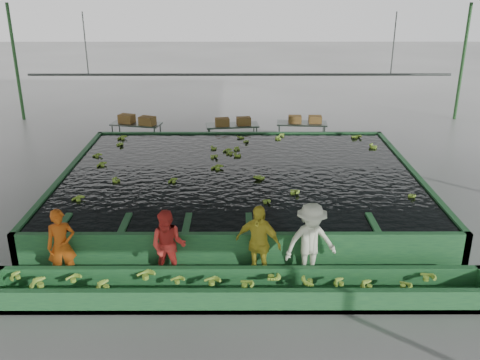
{
  "coord_description": "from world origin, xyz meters",
  "views": [
    {
      "loc": [
        -0.04,
        -12.73,
        6.12
      ],
      "look_at": [
        0.0,
        0.5,
        1.0
      ],
      "focal_mm": 40.0,
      "sensor_mm": 36.0,
      "label": 1
    }
  ],
  "objects_px": {
    "packing_table_left": "(137,134)",
    "box_stack_left": "(137,124)",
    "sorting_trough": "(241,289)",
    "box_stack_mid": "(233,125)",
    "worker_a": "(61,246)",
    "worker_c": "(258,243)",
    "worker_d": "(311,242)",
    "box_stack_right": "(305,123)",
    "packing_table_right": "(301,133)",
    "flotation_tank": "(240,185)",
    "packing_table_mid": "(232,136)",
    "worker_b": "(168,246)"
  },
  "relations": [
    {
      "from": "packing_table_left",
      "to": "box_stack_left",
      "type": "bearing_deg",
      "value": -52.64
    },
    {
      "from": "sorting_trough",
      "to": "box_stack_mid",
      "type": "height_order",
      "value": "box_stack_mid"
    },
    {
      "from": "sorting_trough",
      "to": "worker_a",
      "type": "height_order",
      "value": "worker_a"
    },
    {
      "from": "worker_c",
      "to": "box_stack_mid",
      "type": "bearing_deg",
      "value": 117.99
    },
    {
      "from": "box_stack_mid",
      "to": "worker_d",
      "type": "bearing_deg",
      "value": -79.5
    },
    {
      "from": "box_stack_right",
      "to": "worker_c",
      "type": "bearing_deg",
      "value": -102.26
    },
    {
      "from": "packing_table_right",
      "to": "box_stack_right",
      "type": "distance_m",
      "value": 0.44
    },
    {
      "from": "packing_table_right",
      "to": "flotation_tank",
      "type": "bearing_deg",
      "value": -113.64
    },
    {
      "from": "worker_c",
      "to": "box_stack_mid",
      "type": "height_order",
      "value": "worker_c"
    },
    {
      "from": "packing_table_mid",
      "to": "box_stack_right",
      "type": "distance_m",
      "value": 2.8
    },
    {
      "from": "worker_c",
      "to": "box_stack_left",
      "type": "bearing_deg",
      "value": 137.97
    },
    {
      "from": "worker_c",
      "to": "worker_d",
      "type": "relative_size",
      "value": 0.98
    },
    {
      "from": "packing_table_right",
      "to": "worker_d",
      "type": "bearing_deg",
      "value": -95.26
    },
    {
      "from": "flotation_tank",
      "to": "box_stack_right",
      "type": "distance_m",
      "value": 5.94
    },
    {
      "from": "worker_b",
      "to": "flotation_tank",
      "type": "bearing_deg",
      "value": 76.5
    },
    {
      "from": "sorting_trough",
      "to": "worker_d",
      "type": "relative_size",
      "value": 5.71
    },
    {
      "from": "worker_a",
      "to": "worker_c",
      "type": "xyz_separation_m",
      "value": [
        4.12,
        0.0,
        0.05
      ]
    },
    {
      "from": "box_stack_left",
      "to": "packing_table_mid",
      "type": "bearing_deg",
      "value": -3.92
    },
    {
      "from": "worker_d",
      "to": "box_stack_right",
      "type": "height_order",
      "value": "worker_d"
    },
    {
      "from": "flotation_tank",
      "to": "worker_c",
      "type": "bearing_deg",
      "value": -85.1
    },
    {
      "from": "worker_b",
      "to": "packing_table_right",
      "type": "relative_size",
      "value": 0.84
    },
    {
      "from": "packing_table_left",
      "to": "packing_table_right",
      "type": "distance_m",
      "value": 6.27
    },
    {
      "from": "flotation_tank",
      "to": "sorting_trough",
      "type": "distance_m",
      "value": 5.1
    },
    {
      "from": "worker_c",
      "to": "packing_table_right",
      "type": "height_order",
      "value": "worker_c"
    },
    {
      "from": "packing_table_left",
      "to": "packing_table_right",
      "type": "relative_size",
      "value": 0.99
    },
    {
      "from": "flotation_tank",
      "to": "packing_table_mid",
      "type": "distance_m",
      "value": 5.05
    },
    {
      "from": "worker_b",
      "to": "sorting_trough",
      "type": "bearing_deg",
      "value": -22.0
    },
    {
      "from": "flotation_tank",
      "to": "box_stack_mid",
      "type": "height_order",
      "value": "box_stack_mid"
    },
    {
      "from": "worker_d",
      "to": "packing_table_left",
      "type": "bearing_deg",
      "value": 104.08
    },
    {
      "from": "packing_table_right",
      "to": "box_stack_right",
      "type": "relative_size",
      "value": 1.52
    },
    {
      "from": "worker_d",
      "to": "worker_b",
      "type": "bearing_deg",
      "value": 164.96
    },
    {
      "from": "worker_c",
      "to": "packing_table_left",
      "type": "xyz_separation_m",
      "value": [
        -4.28,
        9.66,
        -0.44
      ]
    },
    {
      "from": "box_stack_left",
      "to": "packing_table_right",
      "type": "bearing_deg",
      "value": 0.97
    },
    {
      "from": "worker_c",
      "to": "packing_table_mid",
      "type": "xyz_separation_m",
      "value": [
        -0.64,
        9.34,
        -0.42
      ]
    },
    {
      "from": "flotation_tank",
      "to": "sorting_trough",
      "type": "relative_size",
      "value": 1.0
    },
    {
      "from": "worker_a",
      "to": "packing_table_left",
      "type": "xyz_separation_m",
      "value": [
        -0.17,
        9.66,
        -0.38
      ]
    },
    {
      "from": "worker_a",
      "to": "box_stack_mid",
      "type": "distance_m",
      "value": 9.88
    },
    {
      "from": "sorting_trough",
      "to": "box_stack_right",
      "type": "height_order",
      "value": "box_stack_right"
    },
    {
      "from": "worker_c",
      "to": "packing_table_left",
      "type": "height_order",
      "value": "worker_c"
    },
    {
      "from": "packing_table_mid",
      "to": "box_stack_right",
      "type": "height_order",
      "value": "box_stack_right"
    },
    {
      "from": "flotation_tank",
      "to": "worker_c",
      "type": "height_order",
      "value": "worker_c"
    },
    {
      "from": "box_stack_right",
      "to": "sorting_trough",
      "type": "bearing_deg",
      "value": -103.28
    },
    {
      "from": "flotation_tank",
      "to": "packing_table_right",
      "type": "relative_size",
      "value": 5.31
    },
    {
      "from": "worker_c",
      "to": "box_stack_mid",
      "type": "relative_size",
      "value": 1.32
    },
    {
      "from": "worker_c",
      "to": "worker_b",
      "type": "bearing_deg",
      "value": -155.81
    },
    {
      "from": "worker_c",
      "to": "worker_a",
      "type": "bearing_deg",
      "value": -155.81
    },
    {
      "from": "flotation_tank",
      "to": "packing_table_mid",
      "type": "bearing_deg",
      "value": 93.09
    },
    {
      "from": "worker_b",
      "to": "packing_table_mid",
      "type": "height_order",
      "value": "worker_b"
    },
    {
      "from": "flotation_tank",
      "to": "packing_table_left",
      "type": "bearing_deg",
      "value": 126.12
    },
    {
      "from": "worker_b",
      "to": "box_stack_mid",
      "type": "relative_size",
      "value": 1.22
    }
  ]
}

